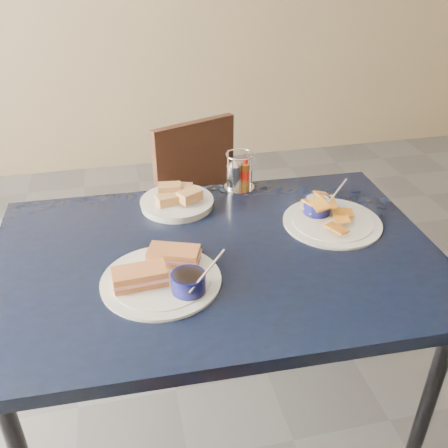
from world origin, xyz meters
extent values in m
plane|color=#535358|center=(0.00, 0.00, 0.00)|extent=(6.00, 6.00, 0.00)
cube|color=black|center=(-0.24, 0.14, 0.73)|extent=(1.32, 0.90, 0.04)
cylinder|color=black|center=(0.32, -0.20, 0.35)|extent=(0.04, 0.04, 0.71)
cylinder|color=black|center=(-0.80, 0.49, 0.35)|extent=(0.04, 0.04, 0.71)
cylinder|color=black|center=(0.32, 0.49, 0.35)|extent=(0.04, 0.04, 0.71)
cube|color=black|center=(-0.10, 0.84, 0.41)|extent=(0.51, 0.49, 0.04)
cylinder|color=black|center=(-0.26, 0.69, 0.19)|extent=(0.03, 0.03, 0.39)
cylinder|color=black|center=(0.06, 0.69, 0.19)|extent=(0.03, 0.03, 0.39)
cylinder|color=black|center=(-0.26, 0.99, 0.19)|extent=(0.03, 0.03, 0.39)
cylinder|color=black|center=(0.06, 0.99, 0.19)|extent=(0.03, 0.03, 0.39)
cube|color=black|center=(-0.10, 1.01, 0.63)|extent=(0.38, 0.18, 0.42)
cylinder|color=white|center=(-0.42, 0.04, 0.75)|extent=(0.32, 0.32, 0.01)
cylinder|color=white|center=(-0.42, 0.04, 0.76)|extent=(0.27, 0.27, 0.00)
cube|color=#B67341|center=(-0.47, 0.03, 0.78)|extent=(0.14, 0.08, 0.04)
cube|color=pink|center=(-0.47, 0.03, 0.78)|extent=(0.15, 0.09, 0.01)
cube|color=#B67341|center=(-0.37, 0.11, 0.78)|extent=(0.16, 0.11, 0.04)
cube|color=pink|center=(-0.37, 0.11, 0.78)|extent=(0.16, 0.12, 0.01)
cylinder|color=#0A0A38|center=(-0.35, -0.02, 0.79)|extent=(0.09, 0.09, 0.05)
cylinder|color=black|center=(-0.35, -0.02, 0.80)|extent=(0.08, 0.08, 0.01)
cylinder|color=silver|center=(-0.31, -0.04, 0.83)|extent=(0.11, 0.07, 0.08)
cylinder|color=white|center=(0.15, 0.22, 0.75)|extent=(0.31, 0.31, 0.01)
cylinder|color=white|center=(0.15, 0.22, 0.76)|extent=(0.26, 0.26, 0.00)
cube|color=orange|center=(0.11, 0.28, 0.76)|extent=(0.08, 0.07, 0.02)
cube|color=orange|center=(0.17, 0.20, 0.77)|extent=(0.06, 0.07, 0.02)
cube|color=orange|center=(0.13, 0.15, 0.77)|extent=(0.07, 0.08, 0.02)
cube|color=orange|center=(0.19, 0.23, 0.78)|extent=(0.07, 0.06, 0.01)
cube|color=orange|center=(0.11, 0.29, 0.78)|extent=(0.06, 0.08, 0.02)
cube|color=orange|center=(0.11, 0.28, 0.79)|extent=(0.07, 0.08, 0.02)
cube|color=orange|center=(0.16, 0.28, 0.79)|extent=(0.06, 0.07, 0.02)
cube|color=orange|center=(0.10, 0.28, 0.80)|extent=(0.08, 0.07, 0.02)
cube|color=orange|center=(0.15, 0.30, 0.80)|extent=(0.05, 0.07, 0.02)
cube|color=orange|center=(0.14, 0.24, 0.80)|extent=(0.06, 0.08, 0.02)
cube|color=orange|center=(0.11, 0.24, 0.81)|extent=(0.05, 0.07, 0.02)
cylinder|color=#0A0A38|center=(0.12, 0.28, 0.79)|extent=(0.09, 0.09, 0.05)
cylinder|color=beige|center=(0.12, 0.28, 0.80)|extent=(0.08, 0.08, 0.01)
cylinder|color=silver|center=(0.17, 0.26, 0.83)|extent=(0.11, 0.07, 0.08)
cylinder|color=white|center=(-0.31, 0.45, 0.76)|extent=(0.24, 0.24, 0.02)
cylinder|color=white|center=(-0.31, 0.45, 0.77)|extent=(0.20, 0.20, 0.00)
cube|color=tan|center=(-0.34, 0.43, 0.79)|extent=(0.08, 0.06, 0.03)
cube|color=tan|center=(-0.29, 0.48, 0.79)|extent=(0.09, 0.07, 0.03)
cube|color=tan|center=(-0.27, 0.42, 0.80)|extent=(0.09, 0.08, 0.03)
cube|color=tan|center=(-0.33, 0.47, 0.81)|extent=(0.08, 0.06, 0.03)
cylinder|color=silver|center=(-0.08, 0.53, 0.75)|extent=(0.11, 0.11, 0.01)
cylinder|color=silver|center=(-0.04, 0.56, 0.82)|extent=(0.01, 0.00, 0.13)
cylinder|color=silver|center=(-0.11, 0.56, 0.82)|extent=(0.01, 0.00, 0.13)
cylinder|color=silver|center=(-0.11, 0.50, 0.82)|extent=(0.01, 0.01, 0.13)
cylinder|color=silver|center=(-0.04, 0.50, 0.82)|extent=(0.01, 0.01, 0.13)
torus|color=silver|center=(-0.08, 0.53, 0.88)|extent=(0.10, 0.10, 0.00)
cylinder|color=silver|center=(-0.10, 0.53, 0.80)|extent=(0.05, 0.05, 0.08)
cone|color=silver|center=(-0.10, 0.53, 0.85)|extent=(0.04, 0.04, 0.02)
cylinder|color=brown|center=(-0.05, 0.53, 0.80)|extent=(0.03, 0.03, 0.08)
cylinder|color=#A51309|center=(-0.05, 0.53, 0.80)|extent=(0.03, 0.03, 0.03)
cylinder|color=#A51309|center=(-0.05, 0.53, 0.85)|extent=(0.02, 0.02, 0.02)
camera|label=1|loc=(-0.49, -1.03, 1.58)|focal=40.00mm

